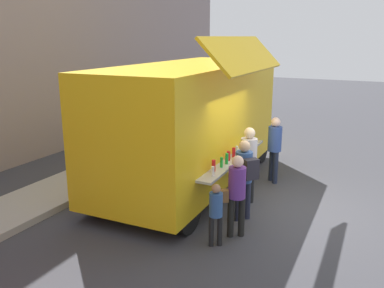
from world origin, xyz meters
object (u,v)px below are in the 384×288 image
at_px(customer_extra_browsing, 275,144).
at_px(child_near_queue, 216,209).
at_px(trash_bin, 186,126).
at_px(customer_rear_waiting, 236,189).
at_px(customer_mid_with_backpack, 245,172).
at_px(food_truck_main, 193,121).
at_px(customer_front_ordering, 249,159).

height_order(customer_extra_browsing, child_near_queue, customer_extra_browsing).
distance_m(trash_bin, customer_rear_waiting, 7.79).
bearing_deg(customer_extra_browsing, trash_bin, -78.36).
distance_m(customer_rear_waiting, customer_extra_browsing, 3.32).
xyz_separation_m(customer_mid_with_backpack, customer_extra_browsing, (2.57, 0.08, -0.01)).
height_order(food_truck_main, customer_front_ordering, food_truck_main).
bearing_deg(customer_rear_waiting, customer_mid_with_backpack, -26.78).
bearing_deg(customer_front_ordering, trash_bin, -28.53).
height_order(food_truck_main, customer_extra_browsing, food_truck_main).
relative_size(customer_front_ordering, customer_extra_browsing, 1.04).
xyz_separation_m(customer_front_ordering, customer_mid_with_backpack, (-0.86, -0.21, -0.02)).
bearing_deg(child_near_queue, customer_mid_with_backpack, -38.24).
xyz_separation_m(trash_bin, customer_mid_with_backpack, (-5.70, -4.26, 0.56)).
bearing_deg(trash_bin, customer_rear_waiting, -145.99).
distance_m(customer_mid_with_backpack, customer_extra_browsing, 2.57).
bearing_deg(customer_mid_with_backpack, customer_front_ordering, -36.57).
bearing_deg(customer_rear_waiting, food_truck_main, 7.86).
xyz_separation_m(trash_bin, customer_rear_waiting, (-6.45, -4.35, 0.46)).
relative_size(trash_bin, customer_extra_browsing, 0.57).
bearing_deg(trash_bin, child_near_queue, -149.13).
height_order(customer_front_ordering, customer_extra_browsing, customer_front_ordering).
relative_size(food_truck_main, customer_mid_with_backpack, 3.84).
bearing_deg(child_near_queue, customer_front_ordering, -30.82).
bearing_deg(food_truck_main, child_near_queue, -147.72).
bearing_deg(food_truck_main, customer_rear_waiting, -139.39).
relative_size(customer_rear_waiting, child_near_queue, 1.35).
height_order(food_truck_main, customer_rear_waiting, food_truck_main).
xyz_separation_m(customer_front_ordering, child_near_queue, (-2.12, -0.11, -0.36)).
height_order(customer_front_ordering, customer_mid_with_backpack, customer_front_ordering).
bearing_deg(customer_rear_waiting, child_near_queue, 125.48).
relative_size(trash_bin, child_near_queue, 0.83).
xyz_separation_m(trash_bin, customer_extra_browsing, (-3.14, -4.18, 0.54)).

